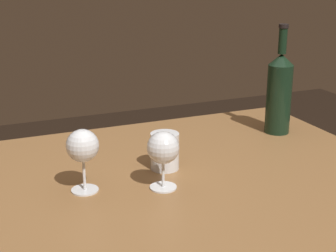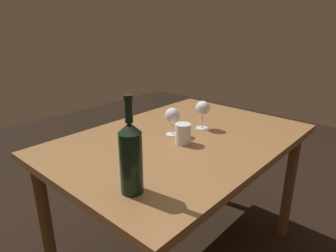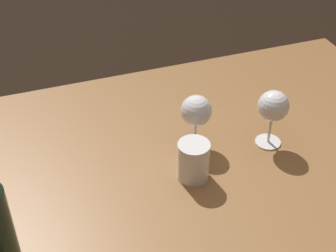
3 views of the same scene
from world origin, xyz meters
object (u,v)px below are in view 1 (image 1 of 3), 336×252
wine_glass_left (165,149)px  wine_glass_right (83,148)px  water_tumbler (165,153)px  wine_bottle (279,92)px

wine_glass_left → wine_glass_right: wine_glass_right is taller
water_tumbler → wine_glass_left: bearing=67.8°
wine_glass_left → wine_bottle: wine_bottle is taller
wine_glass_left → water_tumbler: size_ratio=1.47×
wine_glass_right → wine_bottle: 0.71m
wine_glass_left → wine_bottle: size_ratio=0.42×
wine_glass_left → wine_glass_right: 0.19m
wine_glass_left → water_tumbler: 0.13m
wine_bottle → water_tumbler: size_ratio=3.50×
wine_bottle → wine_glass_left: bearing=27.0°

